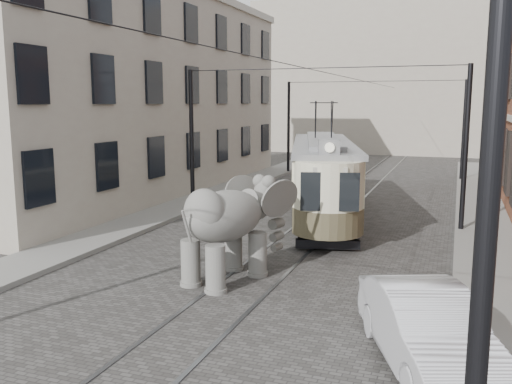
% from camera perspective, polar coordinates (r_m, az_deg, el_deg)
% --- Properties ---
extents(ground, '(120.00, 120.00, 0.00)m').
position_cam_1_polar(ground, '(16.22, 1.66, -7.41)').
color(ground, '#464340').
extents(tram_rails, '(1.54, 80.00, 0.02)m').
position_cam_1_polar(tram_rails, '(16.22, 1.66, -7.37)').
color(tram_rails, slate).
rests_on(tram_rails, ground).
extents(sidewalk_right, '(2.00, 60.00, 0.15)m').
position_cam_1_polar(sidewalk_right, '(15.46, 23.50, -8.75)').
color(sidewalk_right, slate).
rests_on(sidewalk_right, ground).
extents(sidewalk_left, '(2.00, 60.00, 0.15)m').
position_cam_1_polar(sidewalk_left, '(19.21, -17.12, -4.94)').
color(sidewalk_left, slate).
rests_on(sidewalk_left, ground).
extents(stucco_building, '(7.00, 24.00, 10.00)m').
position_cam_1_polar(stucco_building, '(29.43, -12.72, 9.73)').
color(stucco_building, gray).
rests_on(stucco_building, ground).
extents(distant_block, '(28.00, 10.00, 14.00)m').
position_cam_1_polar(distant_block, '(55.00, 15.41, 11.40)').
color(distant_block, gray).
rests_on(distant_block, ground).
extents(catenary, '(11.00, 30.20, 6.00)m').
position_cam_1_polar(catenary, '(20.46, 5.66, 4.59)').
color(catenary, black).
rests_on(catenary, ground).
extents(tram, '(5.48, 12.07, 4.70)m').
position_cam_1_polar(tram, '(22.89, 6.97, 3.43)').
color(tram, beige).
rests_on(tram, ground).
extents(elephant, '(3.62, 4.90, 2.68)m').
position_cam_1_polar(elephant, '(14.39, -3.27, -4.07)').
color(elephant, '#615F5A').
rests_on(elephant, ground).
extents(parked_car, '(3.07, 4.58, 1.43)m').
position_cam_1_polar(parked_car, '(10.40, 17.37, -13.45)').
color(parked_car, '#B8B8BD').
rests_on(parked_car, ground).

